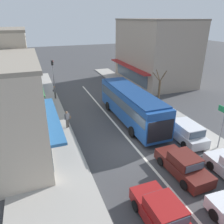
{
  "coord_description": "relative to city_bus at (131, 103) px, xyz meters",
  "views": [
    {
      "loc": [
        -6.96,
        -13.37,
        9.66
      ],
      "look_at": [
        -0.21,
        4.76,
        1.2
      ],
      "focal_mm": 35.0,
      "sensor_mm": 36.0,
      "label": 1
    }
  ],
  "objects": [
    {
      "name": "lane_centre_line",
      "position": [
        -1.75,
        -0.62,
        -1.88
      ],
      "size": [
        0.2,
        28.0,
        0.01
      ],
      "primitive_type": "cube",
      "color": "silver",
      "rests_on": "ground"
    },
    {
      "name": "sedan_adjacent_lane_lead",
      "position": [
        -0.18,
        -8.57,
        -1.22
      ],
      "size": [
        2.0,
        4.25,
        1.47
      ],
      "color": "#561E19",
      "rests_on": "ground"
    },
    {
      "name": "building_right_far",
      "position": [
        9.73,
        12.52,
        2.82
      ],
      "size": [
        8.97,
        13.33,
        9.42
      ],
      "color": "gray",
      "rests_on": "ground"
    },
    {
      "name": "ground_plane",
      "position": [
        -1.75,
        -4.62,
        -1.88
      ],
      "size": [
        140.0,
        140.0,
        0.0
      ],
      "primitive_type": "plane",
      "color": "#3F3F42"
    },
    {
      "name": "kerb_right",
      "position": [
        4.45,
        1.38,
        -1.82
      ],
      "size": [
        2.8,
        44.0,
        0.12
      ],
      "primitive_type": "cube",
      "color": "#A39E96",
      "rests_on": "ground"
    },
    {
      "name": "shopfront_far_end",
      "position": [
        -11.93,
        14.26,
        1.97
      ],
      "size": [
        7.23,
        8.86,
        7.71
      ],
      "color": "silver",
      "rests_on": "ground"
    },
    {
      "name": "directional_road_sign",
      "position": [
        4.34,
        -7.08,
        0.8
      ],
      "size": [
        0.1,
        1.4,
        3.6
      ],
      "color": "gray",
      "rests_on": "ground"
    },
    {
      "name": "parked_wagon_kerb_second",
      "position": [
        2.75,
        -4.89,
        -1.14
      ],
      "size": [
        2.06,
        4.56,
        1.58
      ],
      "color": "silver",
      "rests_on": "ground"
    },
    {
      "name": "city_bus",
      "position": [
        0.0,
        0.0,
        0.0
      ],
      "size": [
        2.79,
        10.87,
        3.23
      ],
      "color": "#1E4C99",
      "rests_on": "ground"
    },
    {
      "name": "sidewalk_left",
      "position": [
        -8.55,
        1.38,
        -1.81
      ],
      "size": [
        5.2,
        44.0,
        0.14
      ],
      "primitive_type": "cube",
      "color": "#A39E96",
      "rests_on": "ground"
    },
    {
      "name": "street_tree_right",
      "position": [
        4.22,
        1.8,
        0.22
      ],
      "size": [
        1.8,
        1.72,
        4.36
      ],
      "color": "brown",
      "rests_on": "ground"
    },
    {
      "name": "sedan_queue_far_back",
      "position": [
        -3.6,
        -11.54,
        -1.22
      ],
      "size": [
        1.94,
        4.22,
        1.47
      ],
      "color": "maroon",
      "rests_on": "ground"
    },
    {
      "name": "pedestrian_with_handbag_near",
      "position": [
        -6.24,
        0.52,
        -0.81
      ],
      "size": [
        0.62,
        0.48,
        1.63
      ],
      "color": "#4C4742",
      "rests_on": "sidewalk_left"
    },
    {
      "name": "pedestrian_browsing_midblock",
      "position": [
        -6.33,
        9.06,
        -0.81
      ],
      "size": [
        0.36,
        0.65,
        1.63
      ],
      "color": "#4C4742",
      "rests_on": "sidewalk_left"
    },
    {
      "name": "traffic_light_downstreet",
      "position": [
        -5.91,
        13.25,
        0.97
      ],
      "size": [
        0.32,
        0.24,
        4.2
      ],
      "color": "gray",
      "rests_on": "ground"
    }
  ]
}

